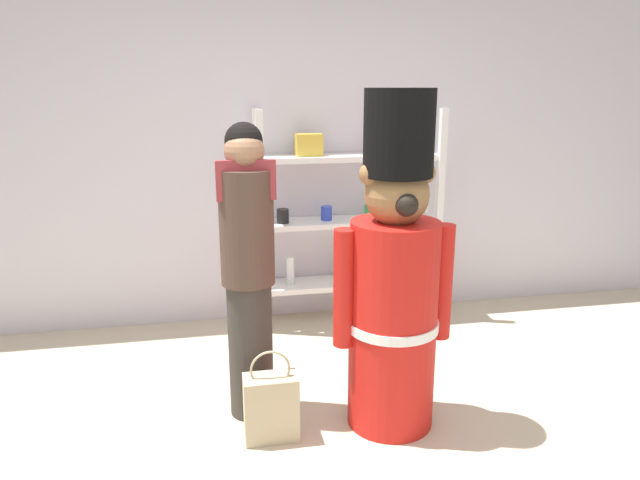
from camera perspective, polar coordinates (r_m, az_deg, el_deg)
The scene contains 5 objects.
back_wall at distance 4.43m, azimuth -3.51°, elevation 8.87°, with size 6.40×0.12×2.60m, color silver.
merchandise_shelf at distance 4.37m, azimuth 2.63°, elevation 2.44°, with size 1.37×0.35×1.61m.
teddy_bear_guard at distance 3.00m, azimuth 7.23°, elevation -4.31°, with size 0.63×0.47×1.75m.
person_shopper at distance 3.07m, azimuth -7.05°, elevation -2.51°, with size 0.30×0.28×1.59m.
shopping_bag at distance 3.09m, azimuth -4.81°, elevation -15.90°, with size 0.27×0.15×0.49m.
Camera 1 is at (-0.59, -2.17, 1.75)m, focal length 32.74 mm.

